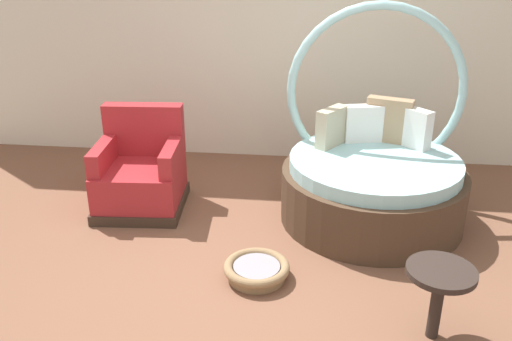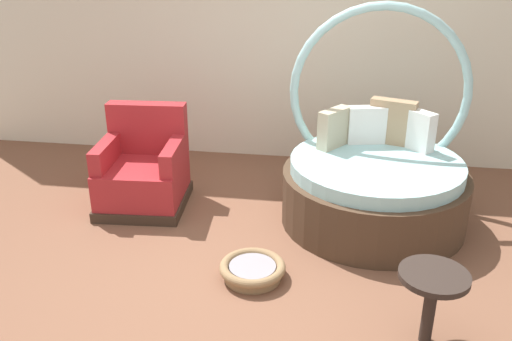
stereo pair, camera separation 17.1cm
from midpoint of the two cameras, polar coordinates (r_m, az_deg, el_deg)
name	(u,v)px [view 2 (the right image)]	position (r m, az deg, el deg)	size (l,w,h in m)	color
ground_plane	(243,277)	(4.35, -0.17, -10.98)	(8.00, 8.00, 0.02)	brown
back_wall	(283,19)	(6.18, 3.59, 15.43)	(8.00, 0.12, 3.16)	silver
round_daybed	(375,178)	(5.11, 13.12, -0.75)	(1.65, 1.65, 1.90)	#473323
red_armchair	(144,172)	(5.36, -10.66, -0.19)	(0.85, 0.85, 0.94)	#38281E
pet_basket	(253,270)	(4.28, 0.80, -10.25)	(0.51, 0.51, 0.13)	#8E704C
side_table	(433,286)	(3.70, 19.13, -11.24)	(0.44, 0.44, 0.52)	#2D231E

